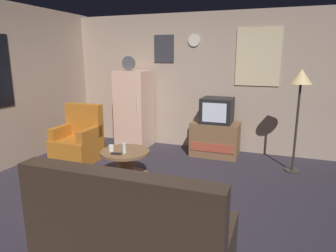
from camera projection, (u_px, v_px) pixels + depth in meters
ground_plane at (145, 198)px, 3.88m from camera, size 12.00×12.00×0.00m
wall_with_art at (197, 82)px, 5.83m from camera, size 5.20×0.12×2.56m
fridge at (134, 109)px, 5.96m from camera, size 0.60×0.62×1.77m
tv_stand at (215, 139)px, 5.49m from camera, size 0.84×0.53×0.61m
crt_tv at (217, 110)px, 5.37m from camera, size 0.54×0.51×0.44m
standing_lamp at (301, 85)px, 4.49m from camera, size 0.32×0.32×1.59m
coffee_table at (125, 165)px, 4.46m from camera, size 0.72×0.72×0.43m
wine_glass at (124, 148)px, 4.29m from camera, size 0.05×0.05×0.15m
mug_ceramic_white at (111, 148)px, 4.39m from camera, size 0.08×0.08×0.09m
remote_control at (116, 154)px, 4.25m from camera, size 0.16×0.07×0.02m
armchair at (78, 141)px, 5.23m from camera, size 0.68×0.68×0.96m
couch at (131, 229)px, 2.62m from camera, size 1.70×0.80×0.92m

